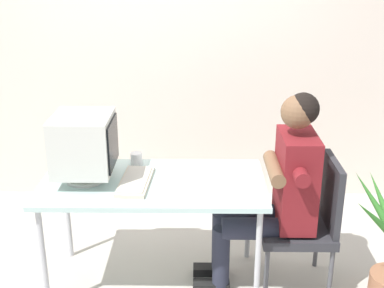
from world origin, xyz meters
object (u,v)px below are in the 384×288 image
(keyboard, at_px, (135,181))
(person_seated, at_px, (278,187))
(crt_monitor, at_px, (84,144))
(office_chair, at_px, (307,219))
(desk, at_px, (153,189))
(desk_mug, at_px, (137,159))

(keyboard, relative_size, person_seated, 0.34)
(keyboard, bearing_deg, crt_monitor, 172.13)
(keyboard, relative_size, office_chair, 0.51)
(office_chair, distance_m, person_seated, 0.30)
(desk, distance_m, crt_monitor, 0.51)
(crt_monitor, height_order, person_seated, person_seated)
(desk, relative_size, person_seated, 1.07)
(keyboard, bearing_deg, person_seated, 1.53)
(person_seated, bearing_deg, crt_monitor, 179.08)
(desk_mug, bearing_deg, person_seated, -17.04)
(desk, relative_size, office_chair, 1.58)
(crt_monitor, relative_size, keyboard, 0.95)
(crt_monitor, relative_size, office_chair, 0.48)
(keyboard, xyz_separation_m, desk_mug, (-0.03, 0.30, 0.03))
(desk, relative_size, crt_monitor, 3.30)
(desk_mug, bearing_deg, crt_monitor, -137.51)
(desk, height_order, office_chair, office_chair)
(desk, bearing_deg, keyboard, -162.88)
(desk, distance_m, keyboard, 0.13)
(office_chair, bearing_deg, keyboard, -178.75)
(person_seated, xyz_separation_m, desk_mug, (-0.92, 0.28, 0.07))
(crt_monitor, bearing_deg, desk, -1.47)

